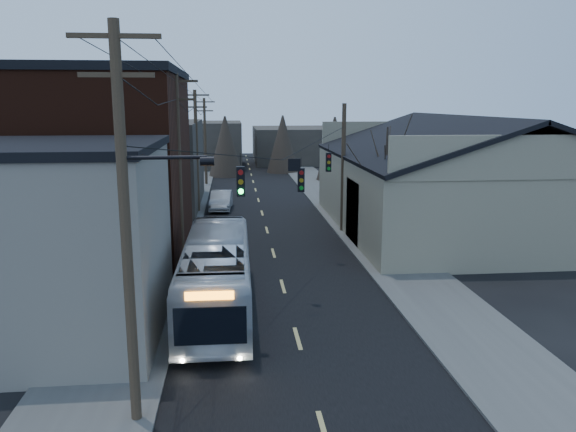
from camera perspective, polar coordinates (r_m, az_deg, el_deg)
name	(u,v)px	position (r m, az deg, el deg)	size (l,w,h in m)	color
road_surface	(264,218)	(42.16, -2.50, -0.23)	(9.00, 110.00, 0.02)	black
sidewalk_left	(176,219)	(42.30, -11.33, -0.34)	(4.00, 110.00, 0.12)	#474744
sidewalk_right	(349,216)	(43.00, 6.18, 0.01)	(4.00, 110.00, 0.12)	#474744
building_clapboard	(45,246)	(21.90, -23.45, -2.83)	(8.00, 8.00, 7.00)	slate
building_brick	(89,169)	(32.36, -19.55, 4.51)	(10.00, 12.00, 10.00)	black
building_left_far	(144,165)	(48.04, -14.39, 5.08)	(9.00, 14.00, 7.00)	#342F29
warehouse	(459,190)	(39.75, 16.97, 2.50)	(16.16, 20.60, 7.73)	#7B705A
building_far_left	(204,145)	(76.52, -8.56, 7.18)	(10.00, 12.00, 6.00)	#342F29
building_far_right	(296,145)	(81.98, 0.80, 7.24)	(12.00, 14.00, 5.00)	#342F29
bare_tree	(386,190)	(32.81, 9.88, 2.62)	(0.40, 0.40, 7.20)	black
utility_lines	(219,161)	(35.56, -7.07, 5.58)	(11.24, 45.28, 10.50)	#382B1E
bus	(217,274)	(23.47, -7.26, -5.90)	(2.66, 11.35, 3.16)	silver
parked_car	(221,200)	(45.75, -6.80, 1.59)	(1.61, 4.62, 1.52)	#9A9EA1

